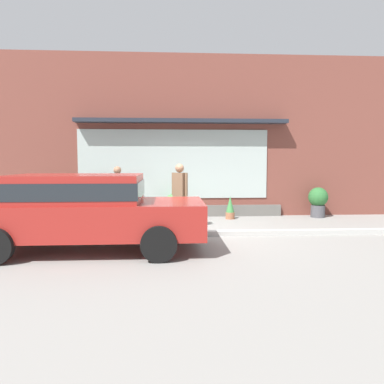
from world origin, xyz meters
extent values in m
plane|color=gray|center=(0.00, 0.00, 0.00)|extent=(60.00, 60.00, 0.00)
cube|color=#B2B2AD|center=(0.00, -0.20, 0.06)|extent=(14.00, 0.24, 0.12)
cube|color=brown|center=(0.00, 3.20, 2.59)|extent=(14.00, 0.36, 5.18)
cube|color=#ADBCB7|center=(-0.27, 3.00, 1.69)|extent=(6.04, 0.03, 2.19)
cube|color=#232833|center=(0.00, 2.85, 3.04)|extent=(6.64, 0.56, 0.12)
cube|color=#605E59|center=(0.00, 2.98, 0.18)|extent=(6.44, 0.20, 0.36)
cylinder|color=#B2B2B7|center=(-1.23, 1.09, 0.03)|extent=(0.37, 0.37, 0.06)
cylinder|color=#B2B2B7|center=(-1.23, 1.09, 0.40)|extent=(0.24, 0.24, 0.68)
sphere|color=#B2B2B7|center=(-1.23, 1.09, 0.82)|extent=(0.29, 0.29, 0.29)
cylinder|color=#B2B2B7|center=(-1.39, 1.09, 0.43)|extent=(0.10, 0.09, 0.09)
cylinder|color=#B2B2B7|center=(-1.06, 1.09, 0.43)|extent=(0.10, 0.09, 0.09)
cylinder|color=#B2B2B7|center=(-1.23, 0.93, 0.43)|extent=(0.09, 0.10, 0.09)
cylinder|color=brown|center=(-1.79, 1.69, 0.40)|extent=(0.12, 0.12, 0.81)
cylinder|color=brown|center=(-1.95, 1.60, 0.40)|extent=(0.12, 0.12, 0.81)
cube|color=#232328|center=(-1.87, 1.65, 1.11)|extent=(0.40, 0.34, 0.61)
sphere|color=#A37556|center=(-1.87, 1.65, 1.53)|extent=(0.22, 0.22, 0.22)
cylinder|color=#232328|center=(-1.68, 1.75, 1.13)|extent=(0.08, 0.08, 0.58)
cylinder|color=#232328|center=(-2.07, 1.54, 1.13)|extent=(0.08, 0.08, 0.58)
cube|color=#846647|center=(-1.59, 1.77, 0.86)|extent=(0.26, 0.20, 0.28)
cylinder|color=#8E333D|center=(-0.21, 0.85, 0.42)|extent=(0.12, 0.12, 0.85)
cylinder|color=#8E333D|center=(-0.08, 0.75, 0.42)|extent=(0.12, 0.12, 0.85)
cube|color=brown|center=(-0.14, 0.80, 1.16)|extent=(0.37, 0.35, 0.63)
sphere|color=#A37556|center=(-0.14, 0.80, 1.60)|extent=(0.23, 0.23, 0.23)
cylinder|color=brown|center=(-0.31, 0.92, 1.18)|extent=(0.08, 0.08, 0.60)
cylinder|color=brown|center=(0.02, 0.67, 1.18)|extent=(0.08, 0.08, 0.60)
cube|color=maroon|center=(-2.01, -1.53, 0.65)|extent=(4.53, 1.87, 0.66)
cube|color=maroon|center=(-2.24, -1.53, 1.23)|extent=(2.49, 1.72, 0.57)
cube|color=#1E2328|center=(-2.24, -1.53, 1.23)|extent=(2.54, 1.74, 0.32)
cylinder|color=black|center=(-0.61, -0.58, 0.32)|extent=(0.65, 0.18, 0.65)
cylinder|color=black|center=(-0.61, -2.48, 0.32)|extent=(0.65, 0.18, 0.65)
cylinder|color=black|center=(-3.42, -0.58, 0.32)|extent=(0.65, 0.18, 0.65)
cylinder|color=#9E6042|center=(1.46, 2.36, 0.10)|extent=(0.28, 0.28, 0.21)
cone|color=#3D8442|center=(1.46, 2.36, 0.46)|extent=(0.25, 0.25, 0.50)
cylinder|color=#4C4C51|center=(-3.34, 2.31, 0.17)|extent=(0.49, 0.49, 0.35)
sphere|color=#2D6B33|center=(-3.34, 2.31, 0.65)|extent=(0.72, 0.72, 0.72)
cylinder|color=#4C4C51|center=(-0.26, 2.61, 0.10)|extent=(0.40, 0.40, 0.19)
sphere|color=#4C934C|center=(-0.26, 2.61, 0.46)|extent=(0.63, 0.63, 0.63)
cylinder|color=#4C4C51|center=(4.31, 2.54, 0.19)|extent=(0.44, 0.44, 0.39)
sphere|color=#2D6B33|center=(4.31, 2.54, 0.65)|extent=(0.61, 0.61, 0.61)
camera|label=1|loc=(-0.42, -8.94, 1.77)|focal=34.80mm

